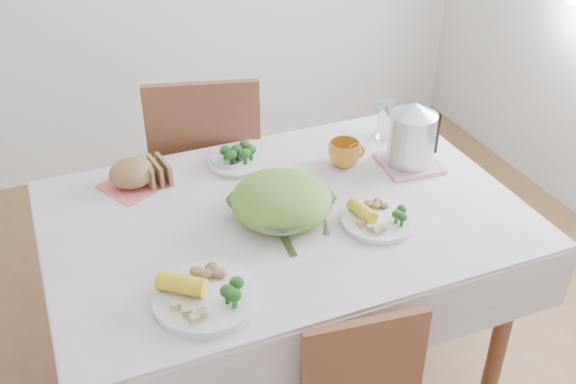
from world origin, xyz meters
name	(u,v)px	position (x,y,z in m)	size (l,w,h in m)	color
floor	(285,374)	(0.00, 0.00, 0.00)	(3.60, 3.60, 0.00)	brown
dining_table	(285,301)	(0.00, 0.00, 0.38)	(1.40, 0.90, 0.75)	brown
tablecloth	(285,213)	(0.00, 0.00, 0.76)	(1.50, 1.00, 0.01)	silver
chair_far	(208,178)	(-0.05, 0.75, 0.47)	(0.45, 0.45, 1.00)	brown
salad_bowl	(281,208)	(-0.02, -0.03, 0.80)	(0.30, 0.30, 0.07)	white
dinner_plate_left	(206,298)	(-0.35, -0.31, 0.77)	(0.29, 0.29, 0.02)	white
dinner_plate_right	(378,220)	(0.25, -0.17, 0.77)	(0.24, 0.24, 0.02)	white
broccoli_plate	(237,162)	(-0.05, 0.34, 0.77)	(0.21, 0.21, 0.02)	beige
napkin	(134,185)	(-0.42, 0.34, 0.76)	(0.19, 0.19, 0.00)	#E65E61
bread_loaf	(132,171)	(-0.42, 0.34, 0.82)	(0.15, 0.15, 0.09)	olive
fruit_bowl	(228,162)	(-0.08, 0.34, 0.78)	(0.12, 0.12, 0.04)	white
yellow_mug	(344,154)	(0.31, 0.19, 0.81)	(0.12, 0.12, 0.09)	orange
glass_tumbler	(387,122)	(0.55, 0.32, 0.83)	(0.08, 0.08, 0.14)	white
pink_tray	(409,163)	(0.52, 0.10, 0.77)	(0.20, 0.20, 0.02)	pink
electric_kettle	(412,135)	(0.52, 0.10, 0.88)	(0.16, 0.16, 0.23)	#B2B5BA
fork_left	(283,236)	(-0.05, -0.12, 0.76)	(0.02, 0.21, 0.00)	silver
fork_right	(328,220)	(0.11, -0.10, 0.76)	(0.02, 0.16, 0.00)	silver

